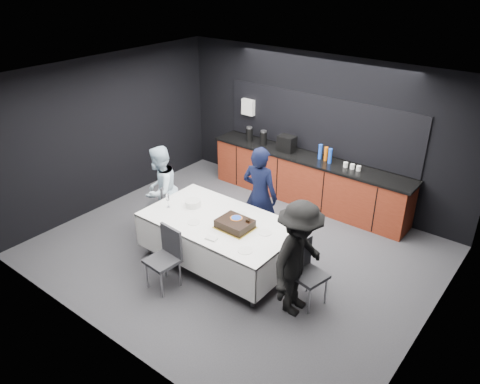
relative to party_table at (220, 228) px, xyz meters
name	(u,v)px	position (x,y,z in m)	size (l,w,h in m)	color
ground	(236,251)	(0.00, 0.40, -0.64)	(6.00, 6.00, 0.00)	#404045
room_shell	(236,145)	(0.00, 0.40, 1.22)	(6.04, 5.04, 2.82)	white
kitchenette	(307,176)	(-0.02, 2.62, -0.10)	(4.10, 0.64, 2.05)	maroon
party_table	(220,228)	(0.00, 0.00, 0.00)	(2.32, 1.32, 0.78)	#99999E
cake_assembly	(235,224)	(0.32, -0.03, 0.20)	(0.53, 0.43, 0.17)	gold
plate_stack	(193,203)	(-0.61, 0.07, 0.19)	(0.25, 0.25, 0.10)	white
loose_plate_near	(194,222)	(-0.25, -0.29, 0.14)	(0.19, 0.19, 0.01)	white
loose_plate_right_a	(265,233)	(0.75, 0.13, 0.14)	(0.20, 0.20, 0.01)	white
loose_plate_right_b	(245,250)	(0.80, -0.41, 0.14)	(0.21, 0.21, 0.01)	white
loose_plate_far	(241,214)	(0.15, 0.34, 0.14)	(0.18, 0.18, 0.01)	white
fork_pile	(211,238)	(0.25, -0.47, 0.15)	(0.16, 0.10, 0.03)	white
champagne_flute	(168,198)	(-0.90, -0.19, 0.30)	(0.06, 0.06, 0.22)	white
chair_left	(162,204)	(-1.41, 0.13, -0.11)	(0.55, 0.55, 0.92)	#323338
chair_right	(305,268)	(1.48, 0.06, -0.11)	(0.50, 0.50, 0.92)	#323338
chair_near	(166,254)	(-0.26, -0.87, -0.11)	(0.45, 0.45, 0.92)	#323338
person_center	(260,196)	(0.09, 0.90, 0.21)	(0.62, 0.41, 1.69)	black
person_left	(160,190)	(-1.44, 0.15, 0.13)	(0.75, 0.59, 1.55)	silver
person_right	(299,259)	(1.50, -0.19, 0.18)	(1.07, 0.61, 1.65)	black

